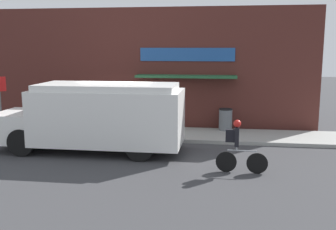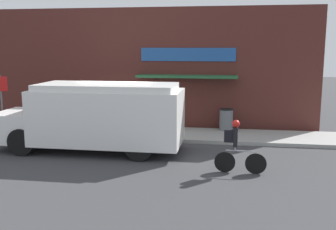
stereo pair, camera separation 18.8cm
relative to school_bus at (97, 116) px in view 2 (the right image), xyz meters
The scene contains 7 objects.
ground_plane 2.05m from the school_bus, 75.18° to the left, with size 70.00×70.00×0.00m, color #38383A.
sidewalk 3.02m from the school_bus, 81.32° to the left, with size 28.00×2.32×0.14m.
storefront 4.48m from the school_bus, 83.45° to the left, with size 15.64×0.97×5.25m.
school_bus is the anchor object (origin of this frame).
cyclist 5.02m from the school_bus, 19.37° to the right, with size 1.48×0.22×1.55m.
stop_sign_post 5.26m from the school_bus, 156.76° to the left, with size 0.45×0.45×2.30m.
trash_bin 5.67m from the school_bus, 39.12° to the left, with size 0.56×0.56×0.90m.
Camera 2 is at (4.06, -14.29, 3.60)m, focal length 42.00 mm.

